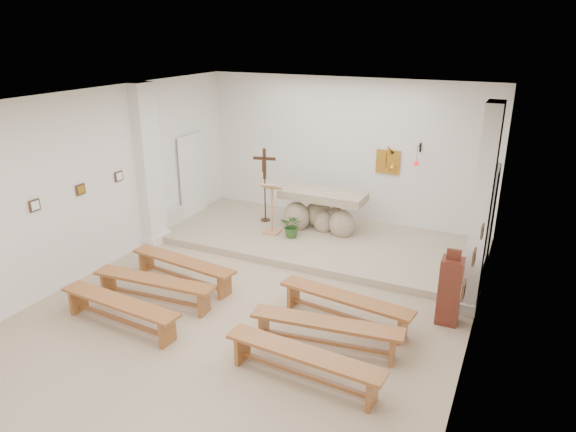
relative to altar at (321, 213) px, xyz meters
The scene contains 29 objects.
ground 4.00m from the altar, 87.70° to the right, with size 7.00×10.00×0.00m, color #C5AB8E.
wall_left 5.32m from the altar, 130.04° to the right, with size 0.02×10.00×3.50m, color white.
wall_right 5.52m from the altar, 47.36° to the right, with size 0.02×10.00×3.50m, color white.
wall_back 1.60m from the altar, 81.17° to the left, with size 7.00×0.02×3.50m, color white.
ceiling 4.95m from the altar, 87.70° to the right, with size 7.00×10.00×0.02m, color silver.
sanctuary_platform 0.67m from the altar, 71.00° to the right, with size 6.98×3.00×0.15m, color tan.
pilaster_left 3.95m from the altar, 148.56° to the right, with size 0.26×0.55×3.50m, color white.
pilaster_right 4.22m from the altar, 29.08° to the right, with size 0.26×0.55×3.50m, color white.
gold_wall_relief 1.92m from the altar, 39.50° to the left, with size 0.55×0.04×0.55m, color gold.
sanctuary_lamp 2.41m from the altar, 21.30° to the left, with size 0.11×0.36×0.44m.
station_frame_left_front 5.92m from the altar, 124.80° to the right, with size 0.03×0.20×0.20m, color #3F2A1B.
station_frame_left_mid 5.15m from the altar, 131.34° to the right, with size 0.03×0.20×0.20m, color #3F2A1B.
station_frame_left_rear 4.47m from the altar, 140.15° to the right, with size 0.03×0.20×0.20m, color #3F2A1B.
station_frame_right_front 6.10m from the altar, 52.69° to the right, with size 0.03×0.20×0.20m, color #3F2A1B.
station_frame_right_mid 5.36m from the altar, 46.04° to the right, with size 0.03×0.20×0.20m, color #3F2A1B.
station_frame_right_rear 4.71m from the altar, 37.28° to the right, with size 0.03×0.20×0.20m, color #3F2A1B.
radiator_left 3.52m from the altar, 158.88° to the right, with size 0.10×0.85×0.52m, color silver.
radiator_right 3.81m from the altar, 19.39° to the right, with size 0.10×0.85×0.52m, color silver.
altar is the anchor object (origin of this frame).
lectern 1.17m from the altar, 143.94° to the right, with size 0.46×0.41×1.19m.
crucifix_stand 1.57m from the altar, behind, with size 0.53×0.23×1.77m.
potted_plant 0.83m from the altar, 118.94° to the right, with size 0.48×0.42×0.54m, color #2C5823.
donation_pedestal 4.17m from the altar, 38.55° to the right, with size 0.36×0.36×1.29m.
bench_left_front 3.63m from the altar, 113.35° to the right, with size 2.30×0.62×0.48m.
bench_right_front 3.77m from the altar, 62.19° to the right, with size 2.30×0.63×0.48m.
bench_left_second 4.41m from the altar, 109.03° to the right, with size 2.29×0.53×0.48m.
bench_right_second 4.52m from the altar, 67.15° to the right, with size 2.30×0.66×0.48m.
bench_left_third 5.21m from the altar, 106.02° to the right, with size 2.29×0.52×0.48m.
bench_right_third 5.30m from the altar, 70.67° to the right, with size 2.29×0.50×0.48m.
Camera 1 is at (3.89, -6.34, 4.52)m, focal length 32.00 mm.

